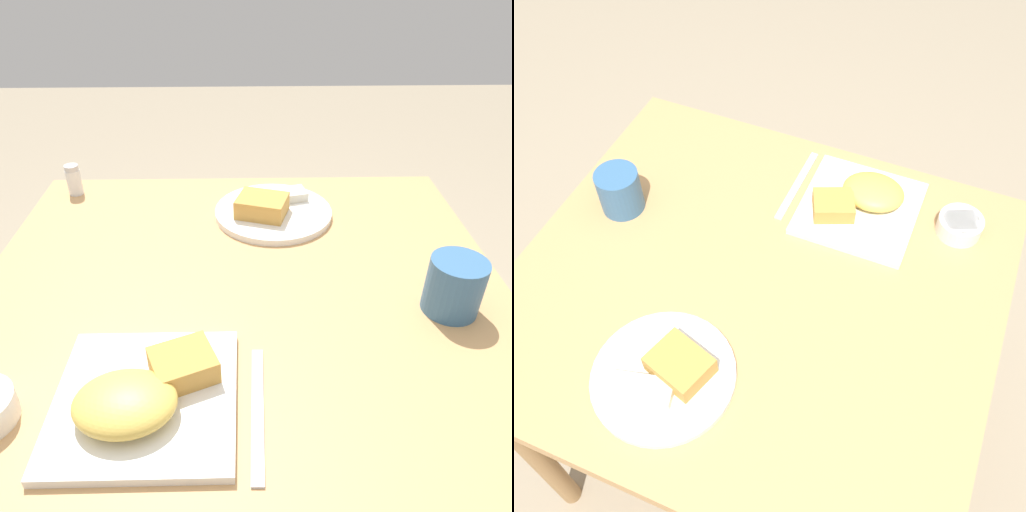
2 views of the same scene
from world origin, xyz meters
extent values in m
plane|color=gray|center=(0.00, 0.00, 0.00)|extent=(8.00, 8.00, 0.00)
cube|color=tan|center=(0.00, 0.00, 0.74)|extent=(0.94, 0.86, 0.04)
cylinder|color=#9F7649|center=(-0.41, -0.37, 0.36)|extent=(0.05, 0.05, 0.72)
cylinder|color=#9F7649|center=(0.41, -0.37, 0.36)|extent=(0.05, 0.05, 0.72)
cylinder|color=#9F7649|center=(0.41, 0.37, 0.36)|extent=(0.05, 0.05, 0.72)
cube|color=white|center=(-0.13, -0.26, 0.77)|extent=(0.24, 0.24, 0.01)
ellipsoid|color=#E5BC51|center=(-0.15, -0.29, 0.80)|extent=(0.13, 0.11, 0.04)
cube|color=gold|center=(-0.08, -0.23, 0.79)|extent=(0.11, 0.10, 0.04)
cylinder|color=white|center=(0.07, 0.24, 0.77)|extent=(0.25, 0.25, 0.01)
cube|color=gold|center=(0.04, 0.22, 0.79)|extent=(0.12, 0.11, 0.04)
cube|color=beige|center=(0.09, 0.28, 0.78)|extent=(0.12, 0.08, 0.02)
cylinder|color=white|center=(-0.34, -0.29, 0.78)|extent=(0.09, 0.09, 0.04)
cylinder|color=beige|center=(-0.34, -0.29, 0.80)|extent=(0.08, 0.08, 0.00)
cube|color=silver|center=(0.02, -0.28, 0.76)|extent=(0.02, 0.22, 0.00)
cylinder|color=#386693|center=(0.34, -0.08, 0.81)|extent=(0.09, 0.09, 0.10)
camera|label=1|loc=(0.01, -0.71, 1.30)|focal=35.00mm
camera|label=2|loc=(-0.28, 0.60, 1.72)|focal=42.00mm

